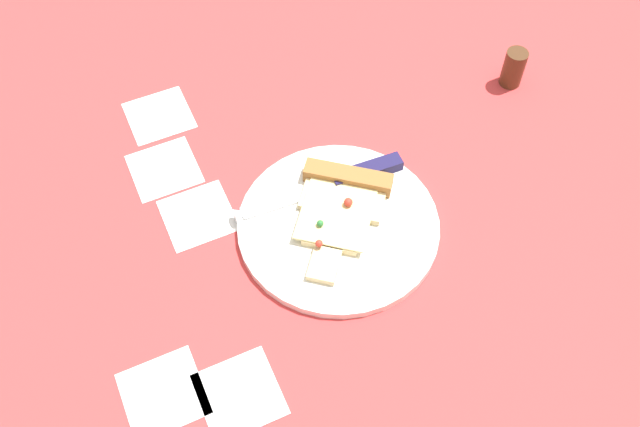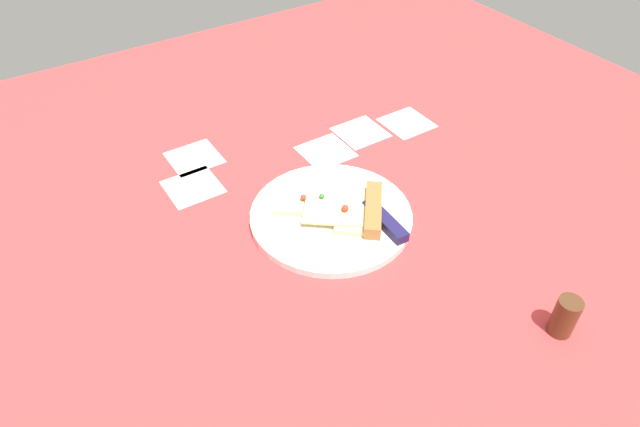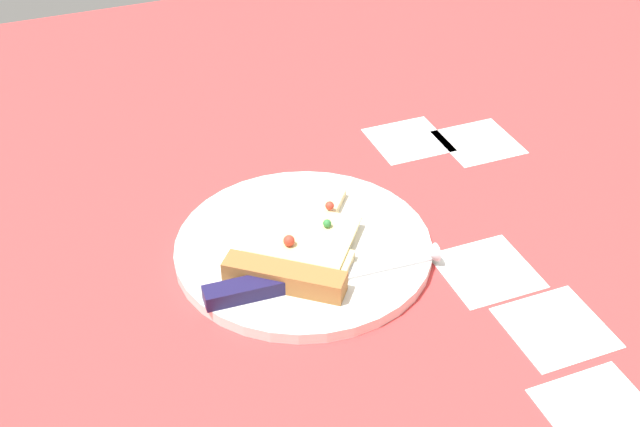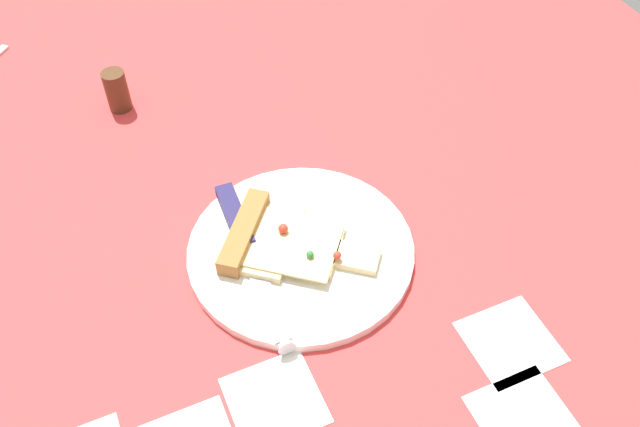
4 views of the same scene
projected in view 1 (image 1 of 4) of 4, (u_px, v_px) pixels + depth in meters
ground_plane at (314, 192)px, 100.64cm from camera, size 158.82×158.82×3.00cm
plate at (336, 227)px, 94.84cm from camera, size 26.57×26.57×1.24cm
pizza_slice at (341, 205)px, 95.11cm from camera, size 18.49×16.90×2.46cm
knife at (336, 182)px, 97.46cm from camera, size 3.26×24.07×2.45cm
pepper_shaker at (513, 68)px, 107.95cm from camera, size 3.23×3.23×6.09cm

